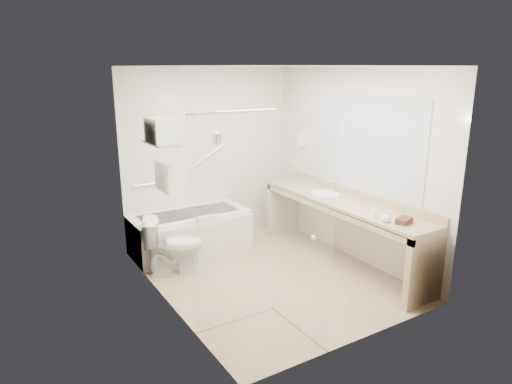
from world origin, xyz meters
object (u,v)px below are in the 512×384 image
toilet (174,246)px  water_bottle_left (289,173)px  amenity_basket (404,221)px  vanity_counter (342,216)px  bathtub (190,232)px

toilet → water_bottle_left: 2.14m
toilet → water_bottle_left: water_bottle_left is taller
amenity_basket → water_bottle_left: size_ratio=0.87×
amenity_basket → vanity_counter: bearing=87.7°
bathtub → water_bottle_left: bearing=-5.1°
bathtub → toilet: (-0.45, -0.54, 0.08)m
water_bottle_left → amenity_basket: bearing=-92.2°
vanity_counter → water_bottle_left: size_ratio=12.67×
vanity_counter → toilet: vanity_counter is taller
vanity_counter → amenity_basket: 1.05m
toilet → water_bottle_left: size_ratio=3.39×
toilet → bathtub: bearing=-17.8°
bathtub → toilet: toilet is taller
amenity_basket → water_bottle_left: bearing=87.8°
water_bottle_left → bathtub: bearing=174.9°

